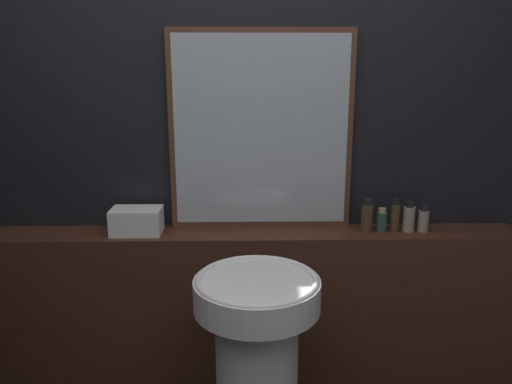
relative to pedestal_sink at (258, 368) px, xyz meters
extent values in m
cube|color=black|center=(-0.04, 0.64, 0.74)|extent=(8.00, 0.06, 2.50)
cube|color=#422319|center=(-0.04, 0.50, -0.06)|extent=(2.55, 0.23, 0.89)
cylinder|color=white|center=(0.00, 0.00, 0.31)|extent=(0.47, 0.47, 0.11)
torus|color=white|center=(0.00, 0.00, 0.37)|extent=(0.46, 0.46, 0.02)
cube|color=#563323|center=(0.03, 0.59, 0.83)|extent=(0.84, 0.03, 0.91)
cube|color=#B2BCC6|center=(0.03, 0.58, 0.83)|extent=(0.79, 0.02, 0.86)
cube|color=white|center=(-0.54, 0.50, 0.44)|extent=(0.23, 0.15, 0.12)
cylinder|color=#4C3823|center=(0.52, 0.50, 0.44)|extent=(0.05, 0.05, 0.13)
cylinder|color=black|center=(0.52, 0.50, 0.52)|extent=(0.04, 0.04, 0.03)
cylinder|color=#2D4C3D|center=(0.59, 0.50, 0.43)|extent=(0.05, 0.05, 0.09)
cylinder|color=tan|center=(0.59, 0.50, 0.48)|extent=(0.03, 0.03, 0.02)
cylinder|color=#4C3823|center=(0.65, 0.50, 0.44)|extent=(0.04, 0.04, 0.13)
cylinder|color=black|center=(0.65, 0.50, 0.52)|extent=(0.03, 0.03, 0.03)
cylinder|color=gray|center=(0.71, 0.50, 0.44)|extent=(0.05, 0.05, 0.12)
cylinder|color=black|center=(0.71, 0.50, 0.51)|extent=(0.04, 0.04, 0.03)
cylinder|color=gray|center=(0.78, 0.50, 0.43)|extent=(0.05, 0.05, 0.10)
cylinder|color=black|center=(0.78, 0.50, 0.49)|extent=(0.04, 0.04, 0.02)
camera|label=1|loc=(-0.04, -1.68, 1.12)|focal=35.00mm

